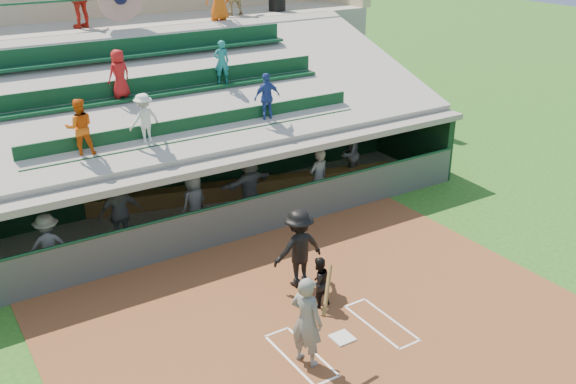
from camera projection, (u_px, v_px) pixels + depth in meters
ground at (342, 339)px, 13.12m from camera, size 100.00×100.00×0.00m
dirt_slab at (328, 327)px, 13.50m from camera, size 11.00×9.00×0.02m
home_plate at (342, 338)px, 13.11m from camera, size 0.43×0.43×0.03m
batters_box_chalk at (342, 338)px, 13.11m from camera, size 2.65×1.85×0.01m
dugout_floor at (201, 218)px, 18.35m from camera, size 16.00×3.50×0.04m
concourse_slab at (115, 90)px, 22.67m from camera, size 20.00×3.00×4.60m
grandstand at (146, 111)px, 20.37m from camera, size 20.40×10.40×7.80m
batter_at_plate at (307, 321)px, 12.07m from camera, size 0.96×0.82×1.95m
catcher at (318, 282)px, 14.00m from camera, size 0.60×0.48×1.18m
home_umpire at (299, 248)px, 14.68m from camera, size 1.26×0.77×1.90m
dugout_bench at (183, 196)px, 19.11m from camera, size 15.86×4.67×0.49m
dugout_player_a at (49, 246)px, 15.06m from camera, size 1.14×0.80×1.60m
dugout_player_b at (120, 213)px, 16.38m from camera, size 1.10×0.46×1.87m
dugout_player_c at (194, 202)px, 17.28m from camera, size 0.93×0.75×1.64m
dugout_player_d at (249, 185)px, 18.14m from camera, size 1.77×0.82×1.84m
dugout_player_e at (318, 179)px, 18.62m from camera, size 0.72×0.53×1.81m
dugout_player_f at (349, 154)px, 20.57m from camera, size 1.06×0.97×1.78m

